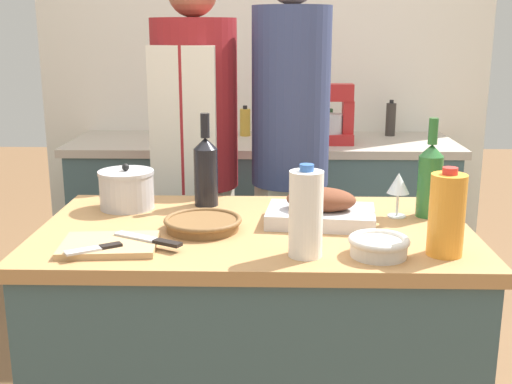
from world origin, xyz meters
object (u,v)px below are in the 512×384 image
object	(u,v)px
wicker_basket	(203,223)
stock_pot	(127,189)
mixing_bowl	(379,245)
juice_jug	(447,214)
condiment_bottle_extra	(327,123)
person_cook_aproned	(196,157)
knife_paring	(96,248)
person_cook_guest	(290,150)
stand_mixer	(335,119)
roasting_pan	(321,210)
wine_bottle_green	(206,170)
knife_chef	(150,239)
cutting_board	(109,245)
condiment_bottle_tall	(245,122)
condiment_bottle_short	(391,119)
wine_bottle_dark	(430,178)
milk_jug	(306,213)
wine_glass_left	(398,185)

from	to	relation	value
wicker_basket	stock_pot	xyz separation A→B (m)	(-0.27, 0.23, 0.04)
mixing_bowl	juice_jug	xyz separation A→B (m)	(0.17, 0.01, 0.08)
condiment_bottle_extra	person_cook_aproned	xyz separation A→B (m)	(-0.60, -0.75, -0.03)
juice_jug	knife_paring	size ratio (longest dim) A/B	1.66
condiment_bottle_extra	person_cook_guest	world-z (taller)	person_cook_guest
stand_mixer	person_cook_guest	world-z (taller)	person_cook_guest
roasting_pan	wine_bottle_green	size ratio (longest dim) A/B	1.11
knife_chef	stand_mixer	distance (m)	1.66
cutting_board	person_cook_aproned	size ratio (longest dim) A/B	0.16
roasting_pan	person_cook_aproned	xyz separation A→B (m)	(-0.46, 0.72, 0.02)
wine_bottle_green	person_cook_guest	size ratio (longest dim) A/B	0.18
stand_mixer	condiment_bottle_tall	world-z (taller)	stand_mixer
condiment_bottle_short	cutting_board	bearing A→B (deg)	-120.77
wine_bottle_dark	person_cook_guest	distance (m)	0.72
roasting_pan	knife_paring	distance (m)	0.68
roasting_pan	stock_pot	size ratio (longest dim) A/B	1.89
juice_jug	knife_paring	world-z (taller)	juice_jug
juice_jug	wine_bottle_dark	size ratio (longest dim) A/B	0.75
juice_jug	condiment_bottle_short	bearing A→B (deg)	84.37
roasting_pan	person_cook_guest	size ratio (longest dim) A/B	0.20
roasting_pan	knife_chef	bearing A→B (deg)	-154.64
person_cook_guest	mixing_bowl	bearing A→B (deg)	-98.19
wine_bottle_green	knife_chef	distance (m)	0.45
milk_jug	condiment_bottle_short	distance (m)	1.92
wine_bottle_green	stand_mixer	distance (m)	1.22
cutting_board	milk_jug	bearing A→B (deg)	-4.92
knife_paring	wine_glass_left	bearing A→B (deg)	24.15
mixing_bowl	knife_paring	world-z (taller)	mixing_bowl
milk_jug	condiment_bottle_extra	xyz separation A→B (m)	(0.20, 1.75, -0.02)
knife_paring	condiment_bottle_tall	distance (m)	1.86
wine_glass_left	stand_mixer	xyz separation A→B (m)	(-0.08, 1.22, 0.03)
roasting_pan	condiment_bottle_extra	world-z (taller)	condiment_bottle_extra
knife_paring	stock_pot	bearing A→B (deg)	92.41
mixing_bowl	knife_paring	distance (m)	0.74
roasting_pan	condiment_bottle_short	distance (m)	1.63
mixing_bowl	condiment_bottle_tall	bearing A→B (deg)	103.12
stock_pot	milk_jug	world-z (taller)	milk_jug
condiment_bottle_short	knife_chef	bearing A→B (deg)	-118.33
milk_jug	wine_bottle_green	size ratio (longest dim) A/B	0.79
wine_glass_left	person_cook_aproned	world-z (taller)	person_cook_aproned
condiment_bottle_extra	wicker_basket	bearing A→B (deg)	-107.55
condiment_bottle_tall	person_cook_aproned	world-z (taller)	person_cook_aproned
mixing_bowl	wine_bottle_green	bearing A→B (deg)	135.90
stock_pot	wine_bottle_dark	size ratio (longest dim) A/B	0.58
mixing_bowl	milk_jug	world-z (taller)	milk_jug
stock_pot	knife_paring	xyz separation A→B (m)	(0.02, -0.46, -0.04)
stock_pot	stand_mixer	distance (m)	1.39
person_cook_aproned	roasting_pan	bearing A→B (deg)	-46.19
stock_pot	knife_paring	world-z (taller)	stock_pot
knife_chef	cutting_board	bearing A→B (deg)	-172.75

